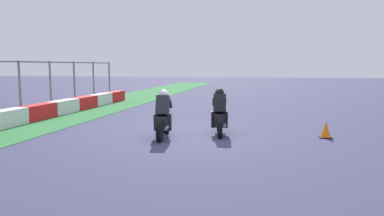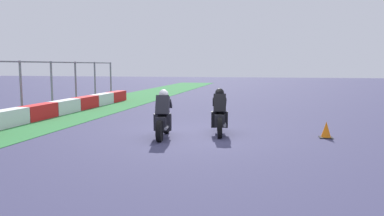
% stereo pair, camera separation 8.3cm
% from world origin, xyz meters
% --- Properties ---
extents(ground_plane, '(120.00, 120.00, 0.00)m').
position_xyz_m(ground_plane, '(0.00, 0.00, 0.00)').
color(ground_plane, '#393859').
extents(grass_verge, '(72.00, 4.29, 0.02)m').
position_xyz_m(grass_verge, '(0.00, 6.84, 0.01)').
color(grass_verge, '#2F783B').
rests_on(grass_verge, ground_plane).
extents(track_barrier, '(21.96, 0.60, 0.64)m').
position_xyz_m(track_barrier, '(-0.00, 6.99, 0.32)').
color(track_barrier, red).
rests_on(track_barrier, ground_plane).
extents(rider_lane_a, '(2.04, 0.60, 1.51)m').
position_xyz_m(rider_lane_a, '(0.26, -0.86, 0.62)').
color(rider_lane_a, black).
rests_on(rider_lane_a, ground_plane).
extents(rider_lane_b, '(2.04, 0.58, 1.51)m').
position_xyz_m(rider_lane_b, '(-0.68, 0.80, 0.62)').
color(rider_lane_b, black).
rests_on(rider_lane_b, ground_plane).
extents(traffic_cone, '(0.40, 0.40, 0.52)m').
position_xyz_m(traffic_cone, '(0.28, -4.21, 0.24)').
color(traffic_cone, black).
rests_on(traffic_cone, ground_plane).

